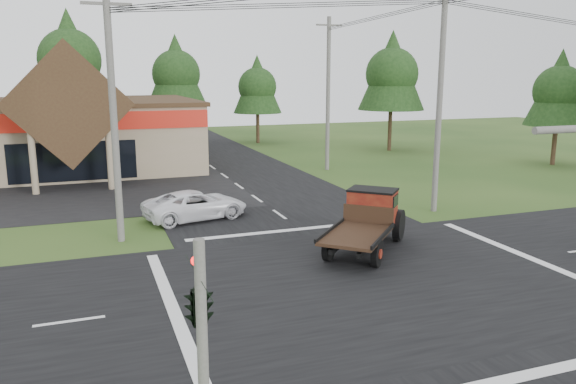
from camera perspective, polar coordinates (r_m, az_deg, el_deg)
name	(u,v)px	position (r m, az deg, el deg)	size (l,w,h in m)	color
ground	(372,280)	(20.28, 8.53, -8.85)	(120.00, 120.00, 0.00)	#254217
road_ns	(372,280)	(20.27, 8.53, -8.83)	(12.00, 120.00, 0.02)	black
road_ew	(372,280)	(20.27, 8.53, -8.82)	(120.00, 12.00, 0.02)	black
parking_apron	(1,199)	(36.62, -27.10, -0.64)	(28.00, 14.00, 0.02)	black
traffic_signal_corner	(198,284)	(10.10, -9.09, -9.24)	(0.53, 2.48, 4.40)	#595651
utility_pole_nw	(114,117)	(24.69, -17.30, 7.30)	(2.00, 0.30, 10.50)	#595651
utility_pole_ne	(440,99)	(30.04, 15.16, 9.11)	(2.00, 0.30, 11.50)	#595651
utility_pole_n	(328,93)	(42.28, 4.09, 9.98)	(2.00, 0.30, 11.20)	#595651
tree_row_c	(69,57)	(57.62, -21.32, 12.69)	(7.28, 7.28, 13.13)	#332316
tree_row_d	(176,72)	(59.32, -11.31, 11.91)	(6.16, 6.16, 11.11)	#332316
tree_row_e	(257,85)	(59.16, -3.14, 10.82)	(5.04, 5.04, 9.09)	#332316
tree_side_ne	(392,71)	(53.95, 10.52, 11.96)	(6.16, 6.16, 11.11)	#332316
tree_side_e_near	(560,88)	(49.37, 25.88, 9.45)	(5.04, 5.04, 9.09)	#332316
antique_flatbed_truck	(365,222)	(23.06, 7.80, -3.08)	(2.23, 5.83, 2.44)	#550C0C
white_pickup	(196,205)	(28.45, -9.36, -1.30)	(2.39, 5.19, 1.44)	white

